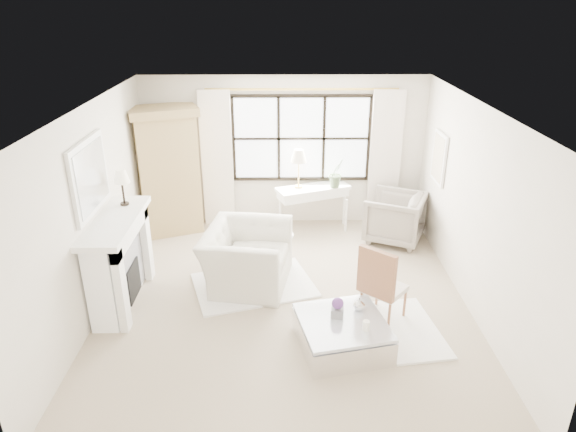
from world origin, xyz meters
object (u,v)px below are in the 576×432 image
club_armchair (247,257)px  coffee_table (342,334)px  armoire (168,170)px  console_table (313,208)px

club_armchair → coffee_table: size_ratio=1.11×
club_armchair → coffee_table: (1.24, -1.53, -0.25)m
armoire → console_table: 2.64m
armoire → club_armchair: size_ratio=1.69×
console_table → club_armchair: (-1.07, -1.94, 0.03)m
club_armchair → coffee_table: bearing=-131.4°
console_table → coffee_table: (0.17, -3.46, -0.22)m
armoire → console_table: bearing=-19.5°
armoire → club_armchair: armoire is taller
armoire → coffee_table: 4.45m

